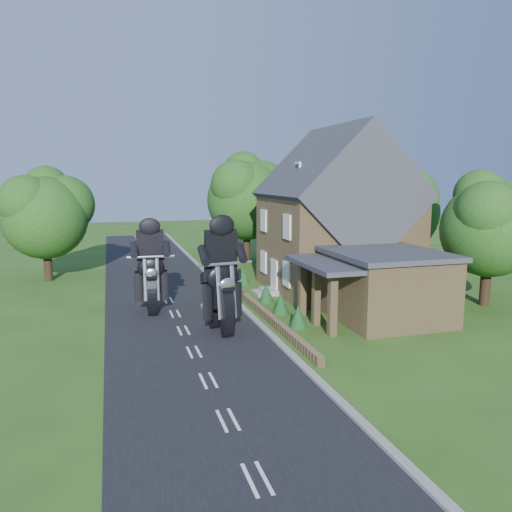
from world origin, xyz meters
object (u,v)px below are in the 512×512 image
object	(u,v)px
annex	(383,284)
garden_wall	(245,296)
motorcycle_follow	(152,299)
house	(336,221)
motorcycle_lead	(221,316)

from	to	relation	value
annex	garden_wall	bearing A→B (deg)	133.84
motorcycle_follow	house	bearing A→B (deg)	-165.07
annex	motorcycle_follow	distance (m)	11.87
house	motorcycle_follow	bearing A→B (deg)	-168.35
house	motorcycle_follow	world-z (taller)	house
motorcycle_lead	motorcycle_follow	xyz separation A→B (m)	(-2.74, 4.41, -0.06)
house	annex	distance (m)	7.30
garden_wall	house	bearing A→B (deg)	9.17
annex	motorcycle_follow	world-z (taller)	annex
motorcycle_lead	annex	bearing A→B (deg)	171.96
garden_wall	motorcycle_lead	world-z (taller)	motorcycle_lead
house	annex	size ratio (longest dim) A/B	1.45
motorcycle_lead	motorcycle_follow	world-z (taller)	motorcycle_lead
garden_wall	annex	size ratio (longest dim) A/B	3.12
motorcycle_lead	motorcycle_follow	distance (m)	5.20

